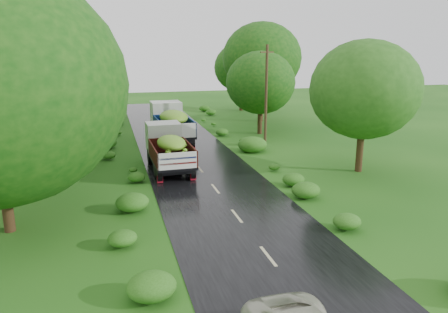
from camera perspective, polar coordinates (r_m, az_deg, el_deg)
name	(u,v)px	position (r m, az deg, el deg)	size (l,w,h in m)	color
ground	(268,257)	(16.36, 5.79, -12.87)	(120.00, 120.00, 0.00)	#164A10
road	(231,208)	(20.69, 0.88, -6.79)	(6.50, 80.00, 0.02)	black
road_lines	(225,201)	(21.59, 0.15, -5.85)	(0.12, 69.60, 0.00)	#BFB78C
truck_near	(168,146)	(27.02, -7.33, 1.38)	(2.32, 6.26, 2.61)	black
truck_far	(170,121)	(34.98, -7.01, 4.63)	(2.66, 7.08, 2.95)	black
utility_pole	(266,94)	(33.96, 5.53, 8.18)	(1.26, 0.59, 7.56)	#382616
trees_left	(33,62)	(33.38, -23.71, 11.28)	(6.31, 35.21, 9.35)	black
trees_right	(271,71)	(40.36, 6.20, 11.01)	(6.13, 30.32, 8.06)	black
shrubs	(194,156)	(28.96, -3.98, 0.03)	(11.90, 44.00, 0.70)	#255915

